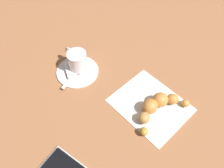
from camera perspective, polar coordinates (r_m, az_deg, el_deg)
ground_plane at (r=0.66m, az=0.68°, el=-1.19°), size 1.80×1.80×0.00m
saucer at (r=0.70m, az=-8.65°, el=3.25°), size 0.13×0.13×0.01m
espresso_cup at (r=0.68m, az=-8.76°, el=5.88°), size 0.09×0.06×0.06m
teaspoon at (r=0.69m, az=-8.48°, el=3.56°), size 0.06×0.12×0.01m
sugar_packet at (r=0.70m, az=-10.79°, el=3.57°), size 0.07×0.04×0.01m
napkin at (r=0.63m, az=9.59°, el=-5.17°), size 0.20×0.17×0.00m
croissant at (r=0.61m, az=11.19°, el=-5.32°), size 0.09×0.17×0.04m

